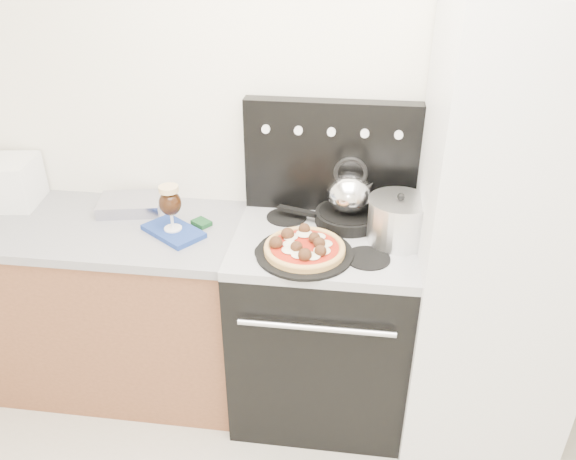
% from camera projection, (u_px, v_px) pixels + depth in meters
% --- Properties ---
extents(room_shell, '(3.52, 3.01, 2.52)m').
position_uv_depth(room_shell, '(272.00, 294.00, 1.44)').
color(room_shell, beige).
rests_on(room_shell, ground).
extents(base_cabinet, '(1.45, 0.60, 0.86)m').
position_uv_depth(base_cabinet, '(96.00, 306.00, 2.74)').
color(base_cabinet, brown).
rests_on(base_cabinet, ground).
extents(countertop, '(1.48, 0.63, 0.04)m').
position_uv_depth(countertop, '(79.00, 226.00, 2.52)').
color(countertop, gray).
rests_on(countertop, base_cabinet).
extents(stove_body, '(0.76, 0.65, 0.88)m').
position_uv_depth(stove_body, '(321.00, 327.00, 2.59)').
color(stove_body, black).
rests_on(stove_body, ground).
extents(cooktop, '(0.76, 0.65, 0.04)m').
position_uv_depth(cooktop, '(324.00, 241.00, 2.36)').
color(cooktop, '#ADADB2').
rests_on(cooktop, stove_body).
extents(backguard, '(0.76, 0.08, 0.50)m').
position_uv_depth(backguard, '(331.00, 157.00, 2.47)').
color(backguard, black).
rests_on(backguard, cooktop).
extents(fridge, '(0.64, 0.68, 1.90)m').
position_uv_depth(fridge, '(499.00, 245.00, 2.24)').
color(fridge, silver).
rests_on(fridge, ground).
extents(foil_sheet, '(0.32, 0.26, 0.06)m').
position_uv_depth(foil_sheet, '(130.00, 204.00, 2.60)').
color(foil_sheet, silver).
rests_on(foil_sheet, countertop).
extents(oven_mitt, '(0.31, 0.28, 0.02)m').
position_uv_depth(oven_mitt, '(173.00, 231.00, 2.41)').
color(oven_mitt, navy).
rests_on(oven_mitt, countertop).
extents(beer_glass, '(0.11, 0.11, 0.21)m').
position_uv_depth(beer_glass, '(171.00, 208.00, 2.35)').
color(beer_glass, black).
rests_on(beer_glass, oven_mitt).
extents(pizza_pan, '(0.45, 0.45, 0.01)m').
position_uv_depth(pizza_pan, '(305.00, 253.00, 2.23)').
color(pizza_pan, black).
rests_on(pizza_pan, cooktop).
extents(pizza, '(0.35, 0.35, 0.05)m').
position_uv_depth(pizza, '(305.00, 247.00, 2.21)').
color(pizza, '#DEC169').
rests_on(pizza, pizza_pan).
extents(skillet, '(0.36, 0.36, 0.05)m').
position_uv_depth(skillet, '(348.00, 217.00, 2.45)').
color(skillet, black).
rests_on(skillet, cooktop).
extents(tea_kettle, '(0.24, 0.24, 0.21)m').
position_uv_depth(tea_kettle, '(350.00, 190.00, 2.38)').
color(tea_kettle, silver).
rests_on(tea_kettle, skillet).
extents(stock_pot, '(0.27, 0.27, 0.18)m').
position_uv_depth(stock_pot, '(398.00, 222.00, 2.28)').
color(stock_pot, white).
rests_on(stock_pot, cooktop).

